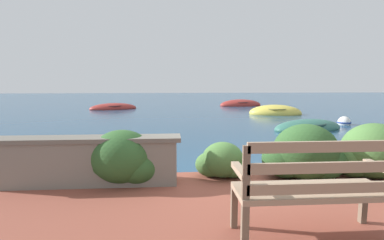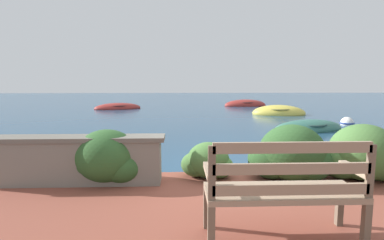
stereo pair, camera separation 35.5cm
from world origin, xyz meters
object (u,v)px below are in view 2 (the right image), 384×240
Objects in this scene: rowboat_nearest at (309,129)px; rowboat_outer at (245,105)px; rowboat_far at (118,108)px; mooring_buoy at (347,123)px; park_bench at (284,188)px; rowboat_mid at (279,113)px.

rowboat_nearest is 0.94× the size of rowboat_outer.
rowboat_nearest is 11.66m from rowboat_far.
park_bench is at bearing -122.49° from mooring_buoy.
rowboat_nearest is 2.23m from mooring_buoy.
rowboat_far is at bearing -12.07° from rowboat_mid.
mooring_buoy is at bearing -58.23° from rowboat_far.
park_bench is 0.46× the size of rowboat_outer.
rowboat_outer is at bearing -74.56° from rowboat_mid.
rowboat_mid is at bearing -92.06° from rowboat_outer.
rowboat_nearest is 4.87m from rowboat_mid.
park_bench is 10.02m from mooring_buoy.
rowboat_outer is at bearing 73.63° from rowboat_nearest.
rowboat_nearest is at bearing -97.79° from rowboat_outer.
rowboat_outer is 5.79× the size of mooring_buoy.
rowboat_nearest is (3.43, 7.35, -0.65)m from park_bench.
park_bench reaches higher than rowboat_mid.
park_bench is 17.93m from rowboat_outer.
rowboat_mid is at bearing 67.07° from park_bench.
rowboat_far is at bearing 101.86° from park_bench.
rowboat_far is (-4.68, 15.72, -0.65)m from park_bench.
rowboat_nearest is 10.23m from rowboat_outer.
mooring_buoy is (1.94, 1.09, 0.03)m from rowboat_nearest.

